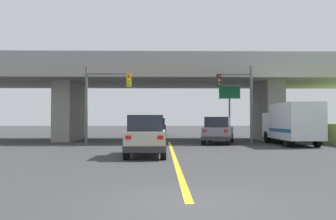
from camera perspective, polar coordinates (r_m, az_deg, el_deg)
ground at (r=31.92m, az=0.08°, el=-4.82°), size 160.00×160.00×0.00m
overpass_bridge at (r=32.04m, az=0.08°, el=4.23°), size 35.74×9.91×7.02m
lane_divider_stripe at (r=18.63m, az=0.85°, el=-7.09°), size 0.20×21.81×0.01m
suv_lead at (r=17.76m, az=-3.46°, el=-4.10°), size 1.92×4.53×2.02m
suv_crossing at (r=27.40m, az=8.00°, el=-3.20°), size 3.10×5.12×2.02m
box_truck at (r=27.14m, az=19.05°, el=-1.98°), size 2.33×6.73×2.96m
sedan_oncoming at (r=41.89m, az=-1.74°, el=-2.66°), size 2.05×4.76×2.02m
traffic_signal_nearside at (r=26.84m, az=11.38°, el=2.45°), size 2.64×0.36×5.79m
traffic_signal_farside at (r=26.05m, az=-10.50°, el=2.54°), size 3.27×0.36×5.63m
highway_sign at (r=30.28m, az=9.76°, el=1.85°), size 1.78×0.17×4.83m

